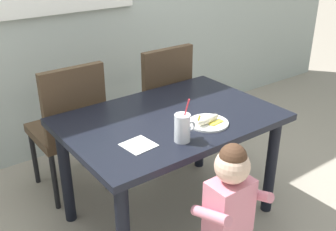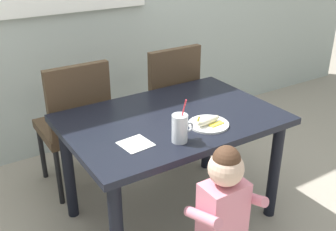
{
  "view_description": "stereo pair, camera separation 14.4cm",
  "coord_description": "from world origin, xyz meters",
  "px_view_note": "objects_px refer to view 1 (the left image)",
  "views": [
    {
      "loc": [
        -1.29,
        -1.71,
        1.73
      ],
      "look_at": [
        -0.08,
        -0.09,
        0.78
      ],
      "focal_mm": 42.87,
      "sensor_mm": 36.0,
      "label": 1
    },
    {
      "loc": [
        -1.17,
        -1.79,
        1.73
      ],
      "look_at": [
        -0.08,
        -0.09,
        0.78
      ],
      "focal_mm": 42.87,
      "sensor_mm": 36.0,
      "label": 2
    }
  ],
  "objects_px": {
    "dining_table": "(170,132)",
    "milk_cup": "(182,129)",
    "dining_chair_right": "(159,99)",
    "peeled_banana": "(208,120)",
    "toddler_standing": "(230,201)",
    "snack_plate": "(208,123)",
    "paper_napkin": "(139,145)",
    "dining_chair_left": "(70,123)"
  },
  "relations": [
    {
      "from": "toddler_standing",
      "to": "milk_cup",
      "type": "distance_m",
      "value": 0.43
    },
    {
      "from": "toddler_standing",
      "to": "snack_plate",
      "type": "height_order",
      "value": "toddler_standing"
    },
    {
      "from": "toddler_standing",
      "to": "dining_chair_left",
      "type": "bearing_deg",
      "value": 102.67
    },
    {
      "from": "dining_chair_right",
      "to": "snack_plate",
      "type": "distance_m",
      "value": 0.86
    },
    {
      "from": "peeled_banana",
      "to": "dining_chair_left",
      "type": "bearing_deg",
      "value": 120.45
    },
    {
      "from": "dining_chair_right",
      "to": "toddler_standing",
      "type": "height_order",
      "value": "dining_chair_right"
    },
    {
      "from": "toddler_standing",
      "to": "peeled_banana",
      "type": "height_order",
      "value": "toddler_standing"
    },
    {
      "from": "snack_plate",
      "to": "dining_table",
      "type": "bearing_deg",
      "value": 118.17
    },
    {
      "from": "milk_cup",
      "to": "snack_plate",
      "type": "relative_size",
      "value": 1.08
    },
    {
      "from": "dining_chair_right",
      "to": "peeled_banana",
      "type": "relative_size",
      "value": 5.52
    },
    {
      "from": "dining_table",
      "to": "peeled_banana",
      "type": "xyz_separation_m",
      "value": [
        0.11,
        -0.21,
        0.14
      ]
    },
    {
      "from": "milk_cup",
      "to": "paper_napkin",
      "type": "distance_m",
      "value": 0.24
    },
    {
      "from": "toddler_standing",
      "to": "peeled_banana",
      "type": "bearing_deg",
      "value": 62.53
    },
    {
      "from": "dining_table",
      "to": "milk_cup",
      "type": "bearing_deg",
      "value": -115.21
    },
    {
      "from": "peeled_banana",
      "to": "paper_napkin",
      "type": "relative_size",
      "value": 1.16
    },
    {
      "from": "milk_cup",
      "to": "dining_chair_left",
      "type": "bearing_deg",
      "value": 105.79
    },
    {
      "from": "dining_table",
      "to": "snack_plate",
      "type": "bearing_deg",
      "value": -61.83
    },
    {
      "from": "dining_table",
      "to": "milk_cup",
      "type": "height_order",
      "value": "milk_cup"
    },
    {
      "from": "milk_cup",
      "to": "paper_napkin",
      "type": "xyz_separation_m",
      "value": [
        -0.21,
        0.09,
        -0.06
      ]
    },
    {
      "from": "snack_plate",
      "to": "paper_napkin",
      "type": "height_order",
      "value": "snack_plate"
    },
    {
      "from": "dining_chair_left",
      "to": "toddler_standing",
      "type": "distance_m",
      "value": 1.26
    },
    {
      "from": "milk_cup",
      "to": "peeled_banana",
      "type": "bearing_deg",
      "value": 14.62
    },
    {
      "from": "dining_chair_left",
      "to": "dining_chair_right",
      "type": "height_order",
      "value": "same"
    },
    {
      "from": "dining_chair_right",
      "to": "milk_cup",
      "type": "height_order",
      "value": "milk_cup"
    },
    {
      "from": "toddler_standing",
      "to": "snack_plate",
      "type": "relative_size",
      "value": 3.64
    },
    {
      "from": "dining_table",
      "to": "toddler_standing",
      "type": "distance_m",
      "value": 0.63
    },
    {
      "from": "milk_cup",
      "to": "snack_plate",
      "type": "height_order",
      "value": "milk_cup"
    },
    {
      "from": "dining_table",
      "to": "dining_chair_left",
      "type": "bearing_deg",
      "value": 121.88
    },
    {
      "from": "dining_chair_right",
      "to": "toddler_standing",
      "type": "distance_m",
      "value": 1.3
    },
    {
      "from": "milk_cup",
      "to": "peeled_banana",
      "type": "xyz_separation_m",
      "value": [
        0.23,
        0.06,
        -0.04
      ]
    },
    {
      "from": "dining_table",
      "to": "dining_chair_left",
      "type": "relative_size",
      "value": 1.31
    },
    {
      "from": "dining_chair_left",
      "to": "peeled_banana",
      "type": "xyz_separation_m",
      "value": [
        0.49,
        -0.83,
        0.21
      ]
    },
    {
      "from": "dining_chair_left",
      "to": "paper_napkin",
      "type": "bearing_deg",
      "value": 92.97
    },
    {
      "from": "toddler_standing",
      "to": "peeled_banana",
      "type": "xyz_separation_m",
      "value": [
        0.21,
        0.4,
        0.22
      ]
    },
    {
      "from": "dining_chair_left",
      "to": "dining_chair_right",
      "type": "distance_m",
      "value": 0.72
    },
    {
      "from": "paper_napkin",
      "to": "snack_plate",
      "type": "bearing_deg",
      "value": -3.34
    },
    {
      "from": "dining_table",
      "to": "dining_chair_right",
      "type": "distance_m",
      "value": 0.7
    },
    {
      "from": "dining_chair_right",
      "to": "peeled_banana",
      "type": "height_order",
      "value": "dining_chair_right"
    },
    {
      "from": "toddler_standing",
      "to": "milk_cup",
      "type": "xyz_separation_m",
      "value": [
        -0.03,
        0.34,
        0.26
      ]
    },
    {
      "from": "dining_chair_right",
      "to": "toddler_standing",
      "type": "relative_size",
      "value": 1.15
    },
    {
      "from": "paper_napkin",
      "to": "dining_chair_right",
      "type": "bearing_deg",
      "value": 49.0
    },
    {
      "from": "dining_chair_right",
      "to": "peeled_banana",
      "type": "distance_m",
      "value": 0.88
    }
  ]
}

